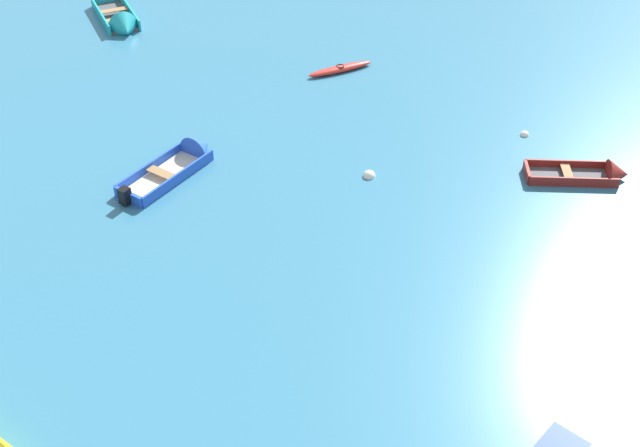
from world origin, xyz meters
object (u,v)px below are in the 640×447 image
at_px(mooring_buoy_central, 524,135).
at_px(rowboat_blue_back_row_center, 185,159).
at_px(rowboat_turquoise_foreground_center, 121,23).
at_px(mooring_buoy_near_foreground, 369,176).
at_px(kayak_red_far_back, 340,69).
at_px(rowboat_maroon_distant_center, 598,174).

bearing_deg(mooring_buoy_central, rowboat_blue_back_row_center, -169.13).
distance_m(rowboat_turquoise_foreground_center, mooring_buoy_near_foreground, 16.61).
bearing_deg(kayak_red_far_back, rowboat_maroon_distant_center, -40.41).
relative_size(rowboat_maroon_distant_center, mooring_buoy_central, 10.66).
xyz_separation_m(rowboat_turquoise_foreground_center, rowboat_maroon_distant_center, (19.43, -11.85, -0.07)).
xyz_separation_m(rowboat_maroon_distant_center, mooring_buoy_near_foreground, (-7.94, -0.14, -0.16)).
relative_size(mooring_buoy_central, mooring_buoy_near_foreground, 0.74).
height_order(kayak_red_far_back, rowboat_maroon_distant_center, rowboat_maroon_distant_center).
xyz_separation_m(rowboat_blue_back_row_center, mooring_buoy_central, (12.45, 2.39, -0.19)).
distance_m(rowboat_blue_back_row_center, rowboat_maroon_distant_center, 14.51).
bearing_deg(rowboat_turquoise_foreground_center, rowboat_maroon_distant_center, -31.39).
bearing_deg(mooring_buoy_near_foreground, mooring_buoy_central, 26.57).
bearing_deg(kayak_red_far_back, rowboat_turquoise_foreground_center, 158.25).
height_order(rowboat_blue_back_row_center, mooring_buoy_near_foreground, rowboat_blue_back_row_center).
xyz_separation_m(kayak_red_far_back, mooring_buoy_near_foreground, (1.13, -7.86, -0.14)).
distance_m(rowboat_blue_back_row_center, kayak_red_far_back, 9.11).
xyz_separation_m(rowboat_maroon_distant_center, mooring_buoy_central, (-2.05, 2.81, -0.16)).
bearing_deg(rowboat_blue_back_row_center, mooring_buoy_near_foreground, -4.83).
height_order(rowboat_turquoise_foreground_center, mooring_buoy_near_foreground, rowboat_turquoise_foreground_center).
relative_size(rowboat_maroon_distant_center, mooring_buoy_near_foreground, 7.93).
relative_size(rowboat_turquoise_foreground_center, rowboat_blue_back_row_center, 1.10).
bearing_deg(kayak_red_far_back, mooring_buoy_near_foreground, -81.80).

